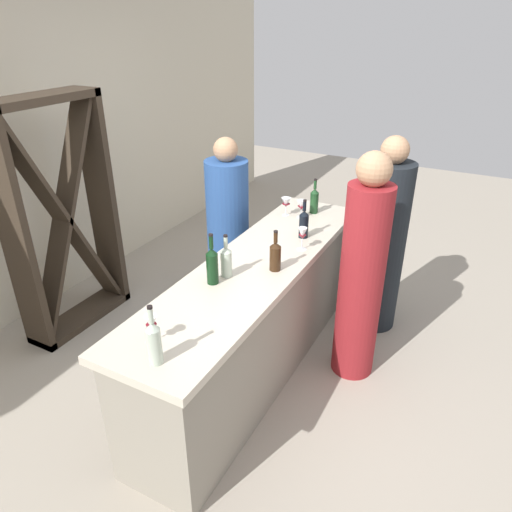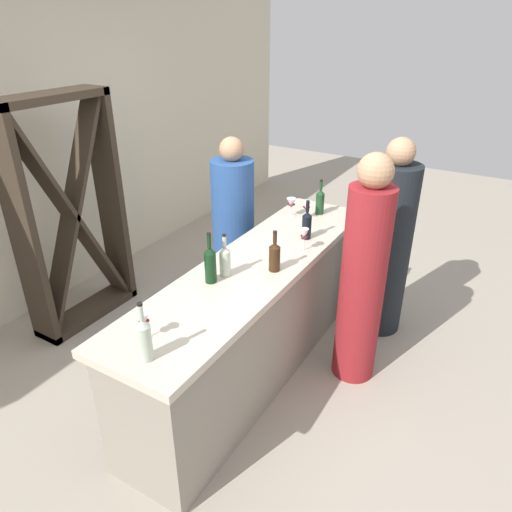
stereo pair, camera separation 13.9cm
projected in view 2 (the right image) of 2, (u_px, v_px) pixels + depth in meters
name	position (u px, v px, depth m)	size (l,w,h in m)	color
ground_plane	(256.00, 369.00, 3.57)	(12.00, 12.00, 0.00)	#9E9384
back_wall	(29.00, 147.00, 3.93)	(8.00, 0.10, 2.80)	beige
bar_counter	(256.00, 318.00, 3.36)	(2.52, 0.62, 0.90)	gray
wine_rack	(71.00, 216.00, 3.78)	(0.91, 0.28, 1.89)	#33281E
wine_bottle_leftmost_clear_pale	(144.00, 338.00, 2.22)	(0.07, 0.07, 0.32)	#B7C6B2
wine_bottle_second_left_dark_green	(210.00, 264.00, 2.87)	(0.07, 0.07, 0.33)	black
wine_bottle_center_clear_pale	(225.00, 260.00, 2.95)	(0.07, 0.07, 0.28)	#B7C6B2
wine_bottle_second_right_amber_brown	(275.00, 256.00, 3.01)	(0.07, 0.07, 0.28)	#331E0F
wine_bottle_rightmost_near_black	(307.00, 224.00, 3.45)	(0.07, 0.07, 0.29)	black
wine_bottle_far_right_olive_green	(320.00, 201.00, 3.87)	(0.07, 0.07, 0.29)	#193D1E
wine_glass_near_left	(304.00, 236.00, 3.26)	(0.07, 0.07, 0.17)	white
wine_glass_near_center	(307.00, 207.00, 3.80)	(0.07, 0.07, 0.15)	white
wine_glass_near_right	(144.00, 320.00, 2.37)	(0.06, 0.06, 0.15)	white
wine_glass_far_left	(291.00, 204.00, 3.83)	(0.08, 0.08, 0.15)	white
person_left_guest	(363.00, 280.00, 3.19)	(0.38, 0.38, 1.65)	maroon
person_center_guest	(388.00, 247.00, 3.73)	(0.42, 0.42, 1.61)	black
person_right_guest	(234.00, 233.00, 4.08)	(0.44, 0.44, 1.53)	#284C8C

